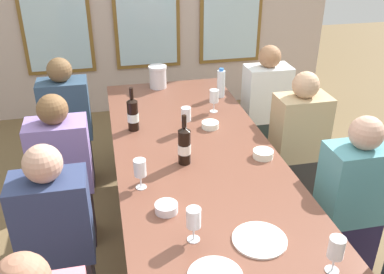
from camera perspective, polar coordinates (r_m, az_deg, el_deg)
The scene contains 21 objects.
ground_plane at distance 3.03m, azimuth 0.96°, elevation -15.41°, with size 12.00×12.00×0.00m, color brown.
dining_table at distance 2.61m, azimuth 1.08°, elevation -4.46°, with size 1.00×2.80×0.74m.
white_plate_0 at distance 2.03m, azimuth 9.00°, elevation -13.39°, with size 0.25×0.25×0.01m, color white.
metal_pitcher at distance 3.67m, azimuth -4.59°, elevation 8.03°, with size 0.16×0.16×0.19m.
wine_bottle_0 at distance 2.51m, azimuth -1.03°, elevation -1.11°, with size 0.08×0.08×0.31m.
wine_bottle_1 at distance 2.93m, azimuth -7.90°, elevation 3.05°, with size 0.08×0.08×0.31m.
tasting_bowl_0 at distance 2.65m, azimuth 9.47°, elevation -2.24°, with size 0.13×0.13×0.05m, color white.
tasting_bowl_1 at distance 2.17m, azimuth -3.45°, elevation -9.42°, with size 0.12×0.12×0.05m, color white.
tasting_bowl_2 at distance 2.97m, azimuth 2.45°, elevation 1.63°, with size 0.12×0.12×0.04m, color white.
water_bottle at distance 3.46m, azimuth 3.89°, elevation 7.14°, with size 0.06×0.06×0.24m.
wine_glass_0 at distance 1.94m, azimuth 0.22°, elevation -10.84°, with size 0.07×0.07×0.17m.
wine_glass_2 at distance 2.30m, azimuth -6.96°, elevation -4.30°, with size 0.07×0.07×0.17m.
wine_glass_3 at distance 2.88m, azimuth -0.84°, elevation 2.89°, with size 0.07×0.07×0.17m.
wine_glass_4 at distance 1.88m, azimuth 18.71°, elevation -13.93°, with size 0.07×0.07×0.17m.
wine_glass_5 at distance 3.18m, azimuth 2.97°, elevation 5.41°, with size 0.07×0.07×0.17m.
seated_person_0 at distance 2.95m, azimuth -16.77°, elevation -5.16°, with size 0.38×0.24×1.11m.
seated_person_1 at distance 3.27m, azimuth 13.92°, elevation -1.28°, with size 0.38×0.24×1.11m.
seated_person_2 at distance 3.60m, azimuth -16.22°, elevation 1.18°, with size 0.38×0.24×1.11m.
seated_person_3 at distance 3.82m, azimuth 9.72°, elevation 3.51°, with size 0.38×0.24×1.11m.
seated_person_4 at distance 2.43m, azimuth -17.49°, elevation -13.34°, with size 0.38×0.24×1.11m.
seated_person_5 at distance 2.73m, azimuth 20.45°, elevation -8.64°, with size 0.38×0.24×1.11m.
Camera 1 is at (-0.52, -2.14, 2.07)m, focal length 39.94 mm.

